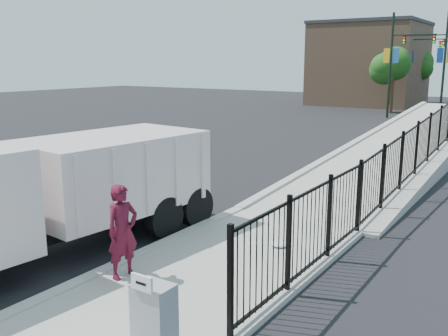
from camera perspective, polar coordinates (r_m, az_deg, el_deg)
The scene contains 16 objects.
ground at distance 11.68m, azimuth -8.83°, elevation -9.88°, with size 120.00×120.00×0.00m, color black.
sidewalk at distance 9.13m, azimuth -8.25°, elevation -15.99°, with size 3.55×12.00×0.12m, color #9E998E.
curb at distance 10.39m, azimuth -16.43°, elevation -12.65°, with size 0.30×12.00×0.16m, color #ADAAA3.
ramp at distance 24.91m, azimuth 20.74°, elevation 1.24°, with size 3.95×24.00×1.70m, color #9E998E.
iron_fence at distance 20.61m, azimuth 22.26°, elevation 1.55°, with size 0.10×28.00×1.80m, color black.
truck at distance 11.77m, azimuth -19.42°, elevation -2.29°, with size 3.39×8.31×2.77m.
worker at distance 10.08m, azimuth -11.51°, elevation -7.12°, with size 0.69×0.45×1.89m, color #500E20.
utility_cabinet at distance 7.30m, azimuth -7.94°, elevation -17.50°, with size 0.55×0.40×1.25m, color gray.
arrow_sign at distance 6.83m, azimuth -9.37°, elevation -12.84°, with size 0.35×0.04×0.22m, color white.
debris at distance 11.84m, azimuth 6.41°, elevation -8.59°, with size 0.44×0.44×0.11m, color silver.
light_pole_0 at distance 41.29m, azimuth 18.93°, elevation 11.46°, with size 3.78×0.22×8.00m.
light_pole_1 at distance 41.69m, azimuth 23.47°, elevation 11.12°, with size 3.77×0.22×8.00m.
light_pole_2 at distance 50.04m, azimuth 20.51°, elevation 11.34°, with size 3.77×0.22×8.00m.
tree_0 at distance 45.36m, azimuth 18.78°, elevation 10.95°, with size 2.85×2.85×5.42m.
tree_2 at distance 56.01m, azimuth 21.41°, elevation 10.85°, with size 2.73×2.73×5.36m.
building at distance 54.48m, azimuth 16.25°, elevation 11.23°, with size 10.00×10.00×8.00m, color #8C664C.
Camera 1 is at (7.37, -7.96, 4.33)m, focal length 40.00 mm.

